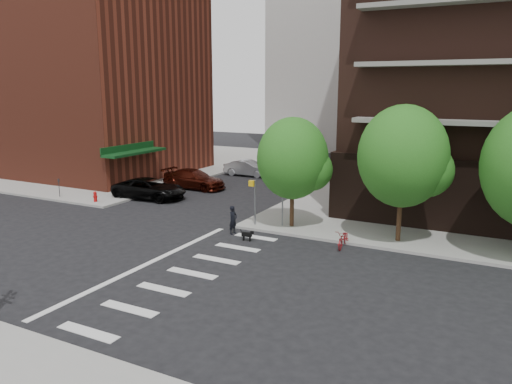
# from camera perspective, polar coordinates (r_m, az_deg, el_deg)

# --- Properties ---
(ground) EXTENTS (120.00, 120.00, 0.00)m
(ground) POSITION_cam_1_polar(r_m,az_deg,el_deg) (23.91, -13.27, -7.84)
(ground) COLOR black
(ground) RESTS_ON ground
(sidewalk_nw) EXTENTS (31.00, 33.00, 0.15)m
(sidewalk_nw) POSITION_cam_1_polar(r_m,az_deg,el_deg) (56.99, -16.62, 3.50)
(sidewalk_nw) COLOR gray
(sidewalk_nw) RESTS_ON ground
(crosswalk) EXTENTS (3.85, 13.00, 0.01)m
(crosswalk) POSITION_cam_1_polar(r_m,az_deg,el_deg) (22.59, -8.97, -8.83)
(crosswalk) COLOR silver
(crosswalk) RESTS_ON ground
(midrise_nw) EXTENTS (21.40, 15.50, 20.00)m
(midrise_nw) POSITION_cam_1_polar(r_m,az_deg,el_deg) (50.85, -19.64, 13.75)
(midrise_nw) COLOR maroon
(midrise_nw) RESTS_ON sidewalk_nw
(tree_a) EXTENTS (4.00, 4.00, 5.90)m
(tree_a) POSITION_cam_1_polar(r_m,az_deg,el_deg) (27.91, 4.21, 3.85)
(tree_a) COLOR #301E11
(tree_a) RESTS_ON sidewalk_ne
(tree_b) EXTENTS (4.50, 4.50, 6.65)m
(tree_b) POSITION_cam_1_polar(r_m,az_deg,el_deg) (26.07, 16.44, 3.93)
(tree_b) COLOR #301E11
(tree_b) RESTS_ON sidewalk_ne
(pedestrian_signal) EXTENTS (2.18, 0.67, 2.60)m
(pedestrian_signal) POSITION_cam_1_polar(r_m,az_deg,el_deg) (28.49, 0.57, -0.43)
(pedestrian_signal) COLOR slate
(pedestrian_signal) RESTS_ON sidewalk_ne
(fire_hydrant) EXTENTS (0.24, 0.24, 0.73)m
(fire_hydrant) POSITION_cam_1_polar(r_m,az_deg,el_deg) (36.21, -17.90, -0.44)
(fire_hydrant) COLOR #A50C0C
(fire_hydrant) RESTS_ON sidewalk_nw
(parking_meter) EXTENTS (0.10, 0.08, 1.32)m
(parking_meter) POSITION_cam_1_polar(r_m,az_deg,el_deg) (38.67, -21.60, 0.67)
(parking_meter) COLOR black
(parking_meter) RESTS_ON sidewalk_nw
(parked_car_black) EXTENTS (3.03, 5.61, 1.50)m
(parked_car_black) POSITION_cam_1_polar(r_m,az_deg,el_deg) (36.79, -12.09, 0.38)
(parked_car_black) COLOR black
(parked_car_black) RESTS_ON ground
(parked_car_maroon) EXTENTS (2.21, 5.29, 1.53)m
(parked_car_maroon) POSITION_cam_1_polar(r_m,az_deg,el_deg) (39.91, -7.10, 1.47)
(parked_car_maroon) COLOR #390F08
(parked_car_maroon) RESTS_ON ground
(parked_car_silver) EXTENTS (1.55, 4.42, 1.46)m
(parked_car_silver) POSITION_cam_1_polar(r_m,az_deg,el_deg) (45.25, -0.90, 2.75)
(parked_car_silver) COLOR #A5A9AE
(parked_car_silver) RESTS_ON ground
(scooter) EXTENTS (0.75, 1.82, 0.93)m
(scooter) POSITION_cam_1_polar(r_m,az_deg,el_deg) (25.59, 9.96, -5.27)
(scooter) COLOR maroon
(scooter) RESTS_ON ground
(dog_walker) EXTENTS (0.61, 0.44, 1.58)m
(dog_walker) POSITION_cam_1_polar(r_m,az_deg,el_deg) (27.45, -2.64, -3.21)
(dog_walker) COLOR black
(dog_walker) RESTS_ON ground
(dog) EXTENTS (0.67, 0.25, 0.56)m
(dog) POSITION_cam_1_polar(r_m,az_deg,el_deg) (26.30, -0.98, -4.87)
(dog) COLOR black
(dog) RESTS_ON ground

